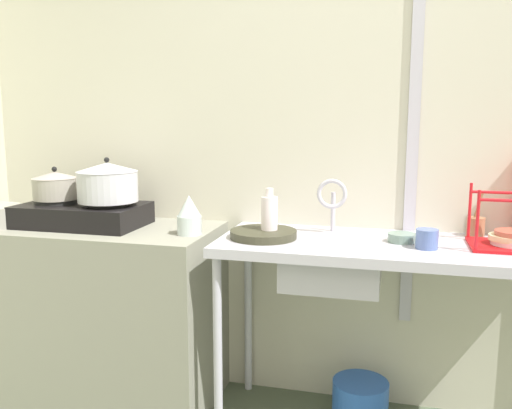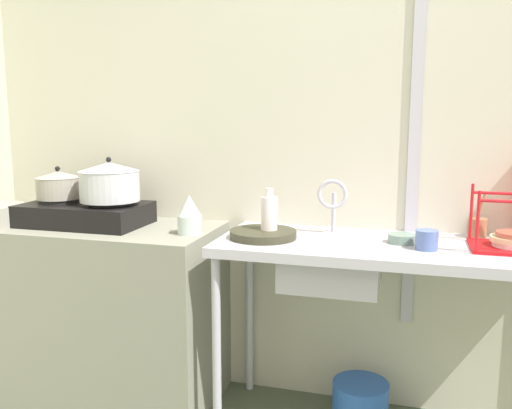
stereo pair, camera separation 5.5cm
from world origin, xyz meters
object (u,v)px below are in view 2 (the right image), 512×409
object	(u,v)px
sink_basin	(332,263)
small_bowl_on_drainboard	(402,238)
percolator	(190,215)
stove	(85,213)
faucet	(333,197)
bottle_by_sink	(269,216)
utensil_jar	(478,227)
pot_on_left_burner	(58,185)
frying_pan	(263,234)
pot_on_right_burner	(110,182)
cup_by_rack	(427,240)
bucket_on_floor	(360,403)

from	to	relation	value
sink_basin	small_bowl_on_drainboard	world-z (taller)	small_bowl_on_drainboard
small_bowl_on_drainboard	percolator	bearing A→B (deg)	-174.86
stove	percolator	distance (m)	0.55
small_bowl_on_drainboard	stove	bearing A→B (deg)	-178.90
faucet	percolator	bearing A→B (deg)	-163.13
small_bowl_on_drainboard	bottle_by_sink	world-z (taller)	bottle_by_sink
stove	utensil_jar	world-z (taller)	utensil_jar
pot_on_left_burner	small_bowl_on_drainboard	bearing A→B (deg)	1.01
frying_pan	bottle_by_sink	xyz separation A→B (m)	(0.02, 0.02, 0.07)
stove	percolator	bearing A→B (deg)	-5.39
small_bowl_on_drainboard	bottle_by_sink	bearing A→B (deg)	-174.72
pot_on_right_burner	bottle_by_sink	distance (m)	0.77
stove	frying_pan	xyz separation A→B (m)	(0.87, -0.04, -0.04)
small_bowl_on_drainboard	utensil_jar	world-z (taller)	utensil_jar
pot_on_left_burner	pot_on_right_burner	xyz separation A→B (m)	(0.27, -0.00, 0.02)
percolator	small_bowl_on_drainboard	size ratio (longest dim) A/B	1.51
small_bowl_on_drainboard	pot_on_left_burner	bearing A→B (deg)	-178.99
stove	cup_by_rack	bearing A→B (deg)	-2.30
bottle_by_sink	small_bowl_on_drainboard	bearing A→B (deg)	5.28
bucket_on_floor	stove	bearing A→B (deg)	-177.17
frying_pan	stove	bearing A→B (deg)	177.42
percolator	faucet	bearing A→B (deg)	16.87
pot_on_right_burner	sink_basin	world-z (taller)	pot_on_right_burner
pot_on_right_burner	frying_pan	xyz separation A→B (m)	(0.74, -0.04, -0.19)
bottle_by_sink	utensil_jar	distance (m)	0.87
bottle_by_sink	percolator	bearing A→B (deg)	-175.09
small_bowl_on_drainboard	bottle_by_sink	xyz separation A→B (m)	(-0.54, -0.05, 0.07)
cup_by_rack	stove	bearing A→B (deg)	177.70
pot_on_left_burner	utensil_jar	size ratio (longest dim) A/B	1.08
sink_basin	faucet	size ratio (longest dim) A/B	1.61
frying_pan	utensil_jar	distance (m)	0.90
frying_pan	sink_basin	bearing A→B (deg)	0.27
pot_on_left_burner	faucet	bearing A→B (deg)	5.68
stove	pot_on_right_burner	size ratio (longest dim) A/B	2.07
sink_basin	pot_on_left_burner	bearing A→B (deg)	178.33
percolator	bucket_on_floor	world-z (taller)	percolator
pot_on_right_burner	cup_by_rack	distance (m)	1.40
frying_pan	utensil_jar	world-z (taller)	utensil_jar
sink_basin	bucket_on_floor	world-z (taller)	sink_basin
cup_by_rack	small_bowl_on_drainboard	world-z (taller)	cup_by_rack
bottle_by_sink	utensil_jar	xyz separation A→B (m)	(0.84, 0.24, -0.05)
pot_on_right_burner	frying_pan	world-z (taller)	pot_on_right_burner
cup_by_rack	pot_on_left_burner	bearing A→B (deg)	177.89
cup_by_rack	bottle_by_sink	bearing A→B (deg)	176.44
pot_on_left_burner	faucet	world-z (taller)	pot_on_left_burner
percolator	bucket_on_floor	distance (m)	1.11
pot_on_left_burner	small_bowl_on_drainboard	world-z (taller)	pot_on_left_burner
small_bowl_on_drainboard	pot_on_right_burner	bearing A→B (deg)	-178.78
bucket_on_floor	pot_on_right_burner	bearing A→B (deg)	-176.83
pot_on_right_burner	small_bowl_on_drainboard	xyz separation A→B (m)	(1.30, 0.03, -0.19)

